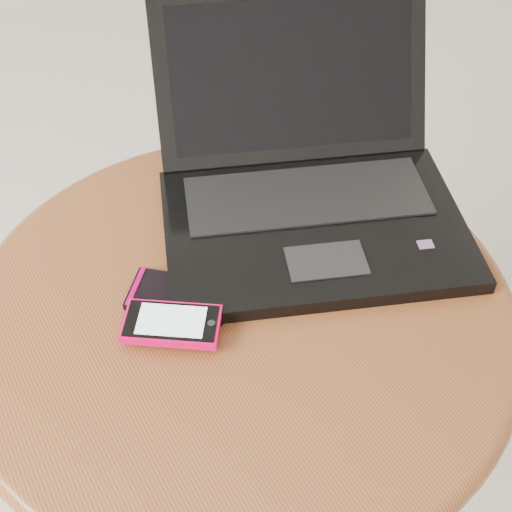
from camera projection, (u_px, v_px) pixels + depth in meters
table at (241, 358)px, 0.96m from camera, size 0.68×0.68×0.54m
laptop at (308, 182)px, 0.97m from camera, size 0.50×0.50×0.23m
phone_black at (179, 296)px, 0.88m from camera, size 0.13×0.13×0.01m
phone_pink at (172, 324)px, 0.83m from camera, size 0.12×0.11×0.01m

